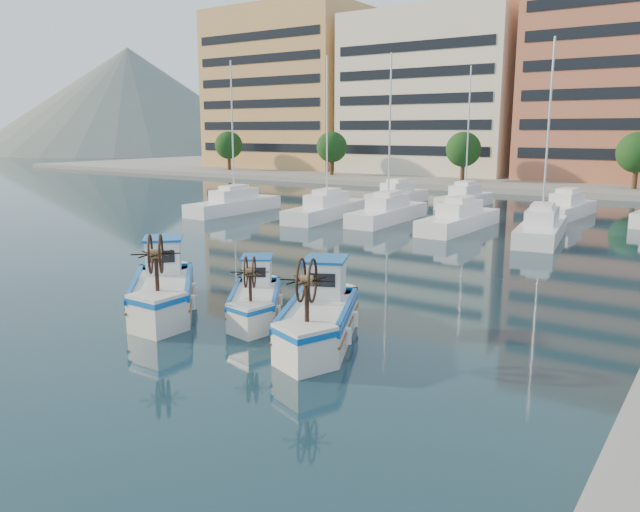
{
  "coord_description": "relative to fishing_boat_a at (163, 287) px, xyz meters",
  "views": [
    {
      "loc": [
        12.93,
        -15.63,
        6.38
      ],
      "look_at": [
        -0.56,
        4.3,
        1.5
      ],
      "focal_mm": 35.0,
      "sensor_mm": 36.0,
      "label": 1
    }
  ],
  "objects": [
    {
      "name": "fishing_boat_c",
      "position": [
        6.45,
        0.5,
        -0.04
      ],
      "size": [
        3.66,
        4.96,
        2.99
      ],
      "rotation": [
        0.0,
        0.0,
        0.42
      ],
      "color": "silver",
      "rests_on": "ground"
    },
    {
      "name": "fishing_boat_b",
      "position": [
        3.2,
        1.32,
        -0.19
      ],
      "size": [
        3.47,
        4.01,
        2.47
      ],
      "rotation": [
        0.0,
        0.0,
        0.61
      ],
      "color": "silver",
      "rests_on": "ground"
    },
    {
      "name": "fishing_boat_a",
      "position": [
        0.0,
        0.0,
        0.0
      ],
      "size": [
        4.81,
        4.86,
        3.14
      ],
      "rotation": [
        0.0,
        0.0,
        0.77
      ],
      "color": "silver",
      "rests_on": "ground"
    },
    {
      "name": "ground",
      "position": [
        3.86,
        0.87,
        -0.86
      ],
      "size": [
        300.0,
        300.0,
        0.0
      ],
      "primitive_type": "plane",
      "color": "#183440",
      "rests_on": "ground"
    },
    {
      "name": "hill_west",
      "position": [
        -136.14,
        110.87,
        -0.86
      ],
      "size": [
        180.0,
        180.0,
        60.0
      ],
      "primitive_type": "cone",
      "color": "slate",
      "rests_on": "ground"
    },
    {
      "name": "yacht_marina",
      "position": [
        0.76,
        28.5,
        -0.34
      ],
      "size": [
        41.48,
        23.59,
        11.5
      ],
      "color": "white",
      "rests_on": "ground"
    }
  ]
}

